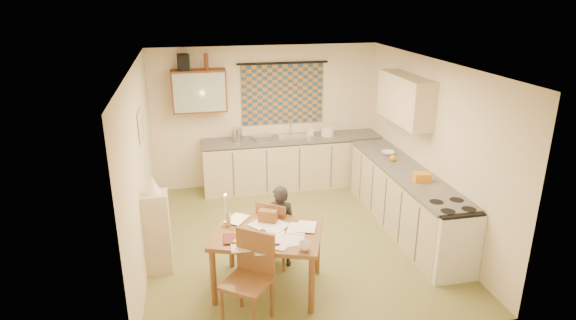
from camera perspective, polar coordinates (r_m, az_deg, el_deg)
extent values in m
cube|color=olive|center=(7.02, 0.64, -9.42)|extent=(4.00, 4.50, 0.02)
cube|color=white|center=(6.21, 0.73, 11.39)|extent=(4.00, 4.50, 0.02)
cube|color=beige|center=(8.63, -2.64, 5.16)|extent=(4.00, 0.02, 2.50)
cube|color=beige|center=(4.51, 7.12, -8.92)|extent=(4.00, 0.02, 2.50)
cube|color=beige|center=(6.39, -17.17, -0.92)|extent=(0.02, 4.50, 2.50)
cube|color=beige|center=(7.20, 16.49, 1.43)|extent=(0.02, 4.50, 2.50)
cube|color=navy|center=(8.56, -0.64, 7.80)|extent=(1.45, 0.03, 1.05)
cylinder|color=black|center=(8.44, -0.63, 11.43)|extent=(1.60, 0.04, 0.04)
cube|color=#5E2A15|center=(8.23, -10.49, 8.07)|extent=(0.90, 0.34, 0.70)
cube|color=#99B2A5|center=(8.06, -10.44, 7.84)|extent=(0.84, 0.02, 0.64)
cube|color=#C2B08A|center=(7.44, 13.72, 7.04)|extent=(0.34, 1.30, 0.70)
cube|color=#F1EBC9|center=(6.64, -16.96, 3.93)|extent=(0.04, 0.50, 0.40)
cube|color=beige|center=(6.64, -16.75, 3.95)|extent=(0.01, 0.42, 0.32)
cube|color=#C2B08A|center=(8.67, 0.91, -0.42)|extent=(3.30, 0.60, 0.86)
cube|color=#524F4D|center=(8.52, 0.92, 2.55)|extent=(3.30, 0.62, 0.04)
cube|color=#C2B08A|center=(7.39, 13.59, -4.66)|extent=(0.60, 2.95, 0.86)
cube|color=#524F4D|center=(7.21, 13.88, -1.25)|extent=(0.62, 2.95, 0.04)
cube|color=white|center=(6.39, 18.44, -9.04)|extent=(0.59, 0.59, 0.88)
cube|color=black|center=(6.19, 18.89, -5.32)|extent=(0.56, 0.56, 0.03)
cube|color=silver|center=(8.52, 0.76, 2.41)|extent=(0.61, 0.52, 0.10)
cylinder|color=silver|center=(8.64, 0.28, 3.88)|extent=(0.03, 0.03, 0.28)
cube|color=silver|center=(8.40, -3.04, 2.62)|extent=(0.41, 0.38, 0.06)
cylinder|color=silver|center=(8.32, -6.07, 3.02)|extent=(0.21, 0.21, 0.24)
cylinder|color=white|center=(8.64, 4.72, 3.41)|extent=(0.30, 0.30, 0.16)
imported|color=white|center=(8.60, 2.65, 3.54)|extent=(0.14, 0.14, 0.21)
imported|color=white|center=(7.79, 11.74, 0.82)|extent=(0.26, 0.26, 0.05)
cube|color=orange|center=(6.80, 15.60, -1.97)|extent=(0.24, 0.19, 0.12)
sphere|color=orange|center=(7.49, 12.34, 0.23)|extent=(0.10, 0.10, 0.10)
cube|color=black|center=(8.15, -12.32, 11.27)|extent=(0.19, 0.22, 0.26)
cylinder|color=#195926|center=(8.15, -11.76, 11.31)|extent=(0.08, 0.08, 0.26)
cylinder|color=#5E2A15|center=(8.15, -9.66, 11.45)|extent=(0.07, 0.07, 0.26)
cube|color=brown|center=(5.63, -2.41, -8.75)|extent=(1.47, 1.29, 0.05)
cube|color=brown|center=(6.28, -1.23, -8.49)|extent=(0.57, 0.57, 0.04)
cube|color=brown|center=(6.03, -2.07, -7.19)|extent=(0.34, 0.29, 0.45)
cube|color=brown|center=(5.22, -4.91, -14.33)|extent=(0.63, 0.63, 0.04)
cube|color=brown|center=(5.23, -3.86, -10.77)|extent=(0.38, 0.31, 0.49)
imported|color=black|center=(6.17, -0.94, -7.81)|extent=(0.55, 0.49, 1.11)
cube|color=#C2B08A|center=(6.28, -15.24, -8.28)|extent=(0.32, 0.30, 1.07)
cone|color=#F1EBC9|center=(6.01, -15.77, -2.84)|extent=(0.20, 0.20, 0.22)
cube|color=brown|center=(5.79, -2.41, -6.70)|extent=(0.24, 0.19, 0.16)
imported|color=white|center=(5.23, 1.96, -10.14)|extent=(0.22, 0.22, 0.10)
imported|color=maroon|center=(5.48, -7.68, -9.30)|extent=(0.22, 0.27, 0.02)
imported|color=orange|center=(5.59, -6.59, -8.70)|extent=(0.39, 0.39, 0.02)
cube|color=orange|center=(5.38, -5.83, -9.68)|extent=(0.14, 0.13, 0.04)
cube|color=black|center=(5.33, -1.72, -10.03)|extent=(0.14, 0.07, 0.02)
cylinder|color=silver|center=(5.74, -7.08, -6.97)|extent=(0.08, 0.08, 0.18)
cylinder|color=white|center=(5.65, -7.49, -5.21)|extent=(0.03, 0.03, 0.22)
sphere|color=#FFCC66|center=(5.59, -7.40, -4.11)|extent=(0.02, 0.02, 0.02)
cube|color=white|center=(5.47, 0.82, -9.31)|extent=(0.29, 0.34, 0.00)
cube|color=white|center=(5.43, -0.43, -9.53)|extent=(0.23, 0.31, 0.00)
cube|color=white|center=(5.29, -2.99, -10.38)|extent=(0.21, 0.30, 0.00)
cube|color=white|center=(5.64, -1.58, -8.29)|extent=(0.24, 0.32, 0.00)
cube|color=white|center=(5.37, -0.89, -9.80)|extent=(0.34, 0.36, 0.00)
cube|color=white|center=(5.67, 1.06, -8.10)|extent=(0.30, 0.35, 0.00)
cube|color=white|center=(5.79, -3.11, -7.47)|extent=(0.36, 0.34, 0.00)
cube|color=white|center=(5.71, -1.32, -7.88)|extent=(0.36, 0.36, 0.00)
cube|color=white|center=(5.33, -5.65, -10.06)|extent=(0.23, 0.31, 0.00)
cube|color=white|center=(5.91, -6.07, -6.96)|extent=(0.34, 0.36, 0.00)
cube|color=white|center=(5.70, 2.22, -7.89)|extent=(0.30, 0.35, 0.00)
cube|color=white|center=(5.38, -4.36, -9.70)|extent=(0.25, 0.32, 0.00)
cube|color=white|center=(5.47, -4.42, -9.13)|extent=(0.25, 0.32, 0.00)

